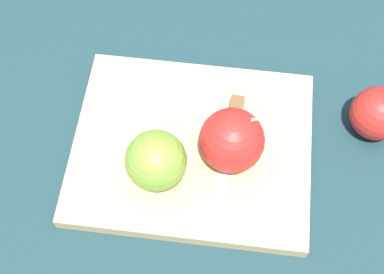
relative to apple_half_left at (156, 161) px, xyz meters
The scene contains 7 objects.
ground_plane 0.09m from the apple_half_left, 62.85° to the left, with size 4.00×4.00×0.00m, color #193338.
cutting_board 0.08m from the apple_half_left, 62.85° to the left, with size 0.37×0.32×0.02m.
apple_half_left is the anchor object (origin of this frame).
apple_half_right 0.10m from the apple_half_left, 35.56° to the left, with size 0.09×0.09×0.09m.
knife 0.13m from the apple_half_left, 52.29° to the left, with size 0.04×0.16×0.02m.
apple_slice 0.12m from the apple_half_left, 58.86° to the left, with size 0.06×0.06×0.01m.
apple_whole 0.31m from the apple_half_left, 34.11° to the left, with size 0.08×0.08×0.09m.
Camera 1 is at (0.11, -0.32, 0.67)m, focal length 50.00 mm.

